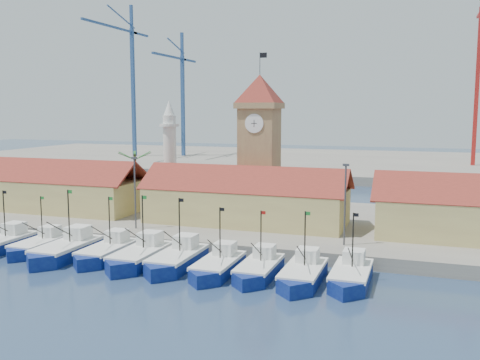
% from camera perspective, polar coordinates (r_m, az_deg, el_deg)
% --- Properties ---
extents(ground, '(400.00, 400.00, 0.00)m').
position_cam_1_polar(ground, '(53.54, -6.13, -10.29)').
color(ground, navy).
rests_on(ground, ground).
extents(quay, '(140.00, 32.00, 1.50)m').
position_cam_1_polar(quay, '(75.07, 1.61, -4.48)').
color(quay, gray).
rests_on(quay, ground).
extents(terminal, '(240.00, 80.00, 2.00)m').
position_cam_1_polar(terminal, '(158.41, 10.85, 1.79)').
color(terminal, gray).
rests_on(terminal, ground).
extents(boat_0, '(3.58, 9.80, 7.42)m').
position_cam_1_polar(boat_0, '(68.46, -24.21, -6.31)').
color(boat_0, navy).
rests_on(boat_0, ground).
extents(boat_1, '(3.28, 8.99, 6.80)m').
position_cam_1_polar(boat_1, '(66.20, -20.74, -6.64)').
color(boat_1, navy).
rests_on(boat_1, ground).
extents(boat_2, '(3.86, 10.58, 8.01)m').
position_cam_1_polar(boat_2, '(62.47, -18.19, -7.24)').
color(boat_2, navy).
rests_on(boat_2, ground).
extents(boat_3, '(3.51, 9.61, 7.27)m').
position_cam_1_polar(boat_3, '(60.77, -14.11, -7.58)').
color(boat_3, navy).
rests_on(boat_3, ground).
extents(boat_4, '(3.74, 10.25, 7.76)m').
position_cam_1_polar(boat_4, '(58.07, -10.70, -8.13)').
color(boat_4, navy).
rests_on(boat_4, ground).
extents(boat_5, '(3.69, 10.11, 7.65)m').
position_cam_1_polar(boat_5, '(56.33, -6.83, -8.56)').
color(boat_5, navy).
rests_on(boat_5, ground).
extents(boat_6, '(3.40, 9.30, 7.04)m').
position_cam_1_polar(boat_6, '(53.94, -2.46, -9.30)').
color(boat_6, navy).
rests_on(boat_6, ground).
extents(boat_7, '(3.31, 9.08, 6.87)m').
position_cam_1_polar(boat_7, '(53.08, 1.97, -9.60)').
color(boat_7, navy).
rests_on(boat_7, ground).
extents(boat_8, '(3.46, 9.48, 7.17)m').
position_cam_1_polar(boat_8, '(51.61, 6.67, -10.11)').
color(boat_8, navy).
rests_on(boat_8, ground).
extents(boat_9, '(3.43, 9.39, 7.11)m').
position_cam_1_polar(boat_9, '(51.95, 11.73, -10.11)').
color(boat_9, navy).
rests_on(boat_9, ground).
extents(hall_left, '(31.20, 10.13, 7.61)m').
position_cam_1_polar(hall_left, '(86.08, -20.03, -1.21)').
color(hall_left, tan).
rests_on(hall_left, quay).
extents(hall_center, '(27.04, 10.13, 7.61)m').
position_cam_1_polar(hall_center, '(70.71, 0.66, -2.55)').
color(hall_center, tan).
rests_on(hall_center, quay).
extents(clock_tower, '(5.80, 5.80, 22.70)m').
position_cam_1_polar(clock_tower, '(75.48, 2.09, 4.17)').
color(clock_tower, '#9F8351').
rests_on(clock_tower, quay).
extents(minaret, '(3.00, 3.00, 16.30)m').
position_cam_1_polar(minaret, '(83.00, -7.49, 2.87)').
color(minaret, silver).
rests_on(minaret, quay).
extents(palm_tree, '(5.60, 5.03, 8.39)m').
position_cam_1_polar(palm_tree, '(83.94, -11.12, 0.45)').
color(palm_tree, brown).
rests_on(palm_tree, quay).
extents(lamp_posts, '(80.70, 0.25, 9.03)m').
position_cam_1_polar(lamp_posts, '(62.68, -1.18, -1.54)').
color(lamp_posts, '#3F3F44').
rests_on(lamp_posts, quay).
extents(crane_blue_far, '(1.00, 35.57, 46.04)m').
position_cam_1_polar(crane_blue_far, '(169.97, -11.67, 11.18)').
color(crane_blue_far, '#2B4E85').
rests_on(crane_blue_far, terminal).
extents(crane_blue_near, '(1.00, 29.38, 38.03)m').
position_cam_1_polar(crane_blue_near, '(169.10, -6.29, 9.64)').
color(crane_blue_near, '#2B4E85').
rests_on(crane_blue_near, terminal).
extents(crane_red_right, '(1.00, 31.17, 47.15)m').
position_cam_1_polar(crane_red_right, '(151.10, 24.12, 11.27)').
color(crane_red_right, '#AE1E1A').
rests_on(crane_red_right, terminal).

